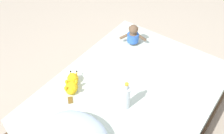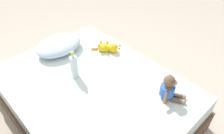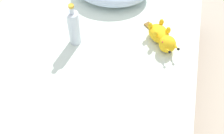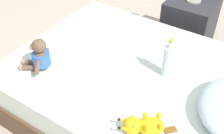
% 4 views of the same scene
% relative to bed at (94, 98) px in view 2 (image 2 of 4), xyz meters
% --- Properties ---
extents(ground_plane, '(16.00, 16.00, 0.00)m').
position_rel_bed_xyz_m(ground_plane, '(0.00, 0.00, -0.21)').
color(ground_plane, '#B7A893').
extents(bed, '(1.37, 1.81, 0.42)m').
position_rel_bed_xyz_m(bed, '(0.00, 0.00, 0.00)').
color(bed, brown).
rests_on(bed, ground_plane).
extents(pillow, '(0.55, 0.43, 0.14)m').
position_rel_bed_xyz_m(pillow, '(0.06, 0.65, 0.29)').
color(pillow, silver).
rests_on(pillow, bed).
extents(plush_monkey, '(0.26, 0.24, 0.24)m').
position_rel_bed_xyz_m(plush_monkey, '(0.35, -0.57, 0.31)').
color(plush_monkey, brown).
rests_on(plush_monkey, bed).
extents(plush_yellow_creature, '(0.24, 0.30, 0.10)m').
position_rel_bed_xyz_m(plush_yellow_creature, '(0.44, 0.28, 0.26)').
color(plush_yellow_creature, yellow).
rests_on(plush_yellow_creature, bed).
extents(glass_bottle, '(0.07, 0.07, 0.28)m').
position_rel_bed_xyz_m(glass_bottle, '(-0.06, 0.18, 0.33)').
color(glass_bottle, silver).
rests_on(glass_bottle, bed).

